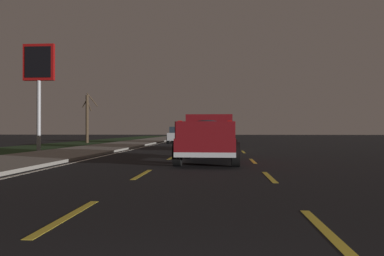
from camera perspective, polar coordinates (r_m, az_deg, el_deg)
ground at (r=28.30m, az=3.26°, el=-2.82°), size 144.00×144.00×0.00m
sidewalk_shoulder at (r=29.37m, az=-11.45°, el=-2.60°), size 108.00×4.00×0.12m
grass_verge at (r=31.09m, az=-20.37°, el=-2.57°), size 108.00×6.00×0.01m
lane_markings at (r=31.57m, az=-2.27°, el=-2.55°), size 108.00×7.04×0.01m
pickup_truck at (r=15.19m, az=2.48°, el=-1.31°), size 5.46×2.35×1.87m
sedan_silver at (r=36.94m, az=-1.81°, el=-1.01°), size 4.43×2.06×1.54m
sedan_tan at (r=24.40m, az=3.33°, el=-1.38°), size 4.41×2.04×1.54m
gas_price_sign at (r=25.36m, az=-21.54°, el=7.78°), size 0.27×1.90×6.42m
bare_tree_far at (r=38.53m, az=-15.09°, el=1.52°), size 1.16×1.43×4.81m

